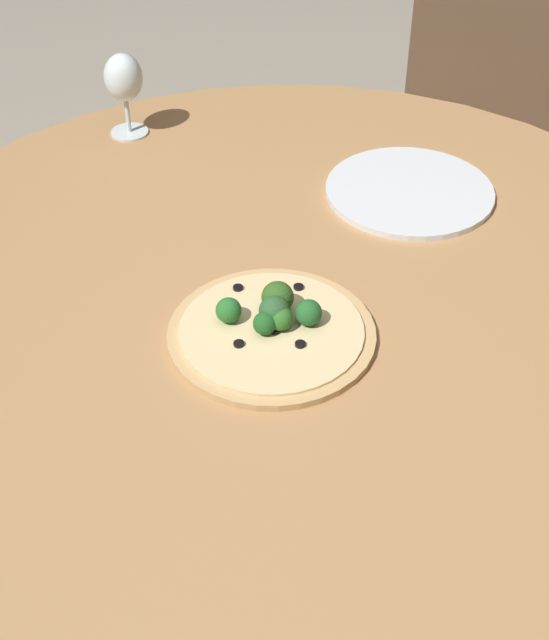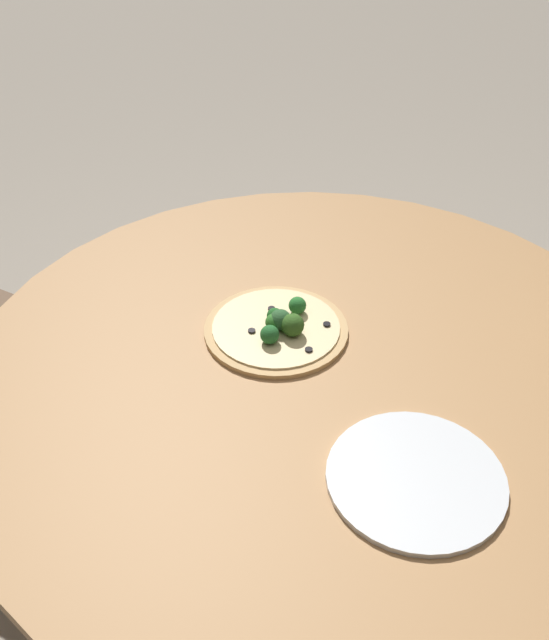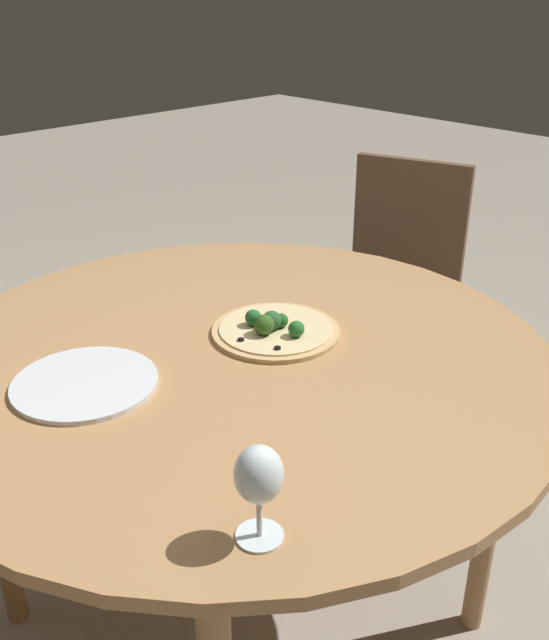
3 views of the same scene
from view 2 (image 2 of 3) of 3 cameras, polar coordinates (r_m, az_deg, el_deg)
The scene contains 4 objects.
ground_plane at distance 1.88m, azimuth 2.59°, elevation -21.03°, with size 12.00×12.00×0.00m, color gray.
dining_table at distance 1.34m, azimuth 3.42°, elevation -5.43°, with size 1.29×1.29×0.76m.
pizza at distance 1.34m, azimuth 0.18°, elevation -0.61°, with size 0.27×0.27×0.06m.
plate_near at distance 1.11m, azimuth 11.24°, elevation -12.31°, with size 0.27×0.27×0.01m.
Camera 2 is at (0.65, -0.73, 1.61)m, focal length 40.00 mm.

